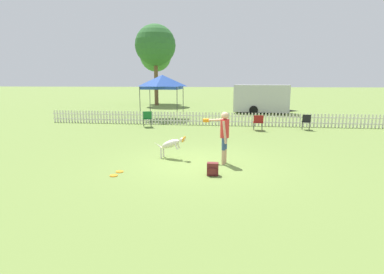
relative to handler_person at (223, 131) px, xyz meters
The scene contains 14 objects.
ground_plane 1.25m from the handler_person, behind, with size 240.00×240.00×0.00m, color olive.
handler_person is the anchor object (origin of this frame).
leaping_dog 1.90m from the handler_person, 166.83° to the left, with size 1.19×0.46×0.81m.
frisbee_near_handler 3.42m from the handler_person, 155.84° to the right, with size 0.22×0.22×0.02m.
frisbee_near_dog 3.61m from the handler_person, 150.37° to the right, with size 0.22×0.22×0.02m.
backpack_on_grass 1.58m from the handler_person, 100.75° to the right, with size 0.32×0.23×0.37m.
picket_fence 8.49m from the handler_person, 94.54° to the left, with size 20.91×0.04×0.78m.
folding_chair_blue_left 8.49m from the handler_person, 59.61° to the left, with size 0.49×0.51×0.85m.
folding_chair_center 8.52m from the handler_person, 122.21° to the left, with size 0.63×0.64×0.93m.
folding_chair_green_right 7.01m from the handler_person, 76.01° to the left, with size 0.51×0.53×0.84m.
canopy_tent_main 11.99m from the handler_person, 112.23° to the left, with size 2.53×2.53×3.04m.
equipment_trailer 15.99m from the handler_person, 80.31° to the left, with size 5.26×2.66×2.31m.
tree_left_grove 27.11m from the handler_person, 108.63° to the left, with size 3.56×3.56×7.24m.
tree_right_grove 24.51m from the handler_person, 109.16° to the left, with size 4.29×4.29×8.49m.
Camera 1 is at (0.90, -9.36, 2.64)m, focal length 28.00 mm.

